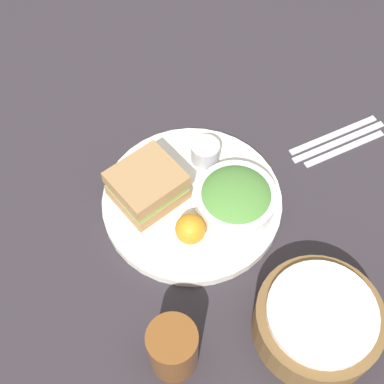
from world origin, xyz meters
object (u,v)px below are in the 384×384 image
(plate, at_px, (192,201))
(bread_basket, at_px, (317,321))
(dressing_cup, at_px, (205,152))
(sandwich, at_px, (147,186))
(fork, at_px, (334,135))
(drink_glass, at_px, (173,349))
(knife, at_px, (339,141))
(salad_bowl, at_px, (236,199))
(spoon, at_px, (345,148))

(plate, height_order, bread_basket, bread_basket)
(dressing_cup, distance_m, bread_basket, 0.34)
(sandwich, height_order, fork, sandwich)
(drink_glass, bearing_deg, dressing_cup, -122.99)
(knife, bearing_deg, dressing_cup, 165.39)
(knife, bearing_deg, plate, 180.00)
(salad_bowl, height_order, fork, salad_bowl)
(sandwich, bearing_deg, drink_glass, 75.19)
(plate, xyz_separation_m, bread_basket, (-0.07, 0.28, 0.03))
(sandwich, height_order, drink_glass, drink_glass)
(salad_bowl, xyz_separation_m, dressing_cup, (0.00, -0.11, -0.01))
(sandwich, bearing_deg, salad_bowl, 146.72)
(knife, bearing_deg, drink_glass, -153.11)
(sandwich, height_order, bread_basket, sandwich)
(dressing_cup, height_order, drink_glass, drink_glass)
(bread_basket, height_order, fork, bread_basket)
(fork, height_order, knife, same)
(salad_bowl, relative_size, dressing_cup, 2.65)
(plate, distance_m, dressing_cup, 0.09)
(drink_glass, relative_size, spoon, 0.59)
(plate, xyz_separation_m, salad_bowl, (-0.06, 0.04, 0.03))
(sandwich, relative_size, salad_bowl, 0.95)
(knife, height_order, spoon, same)
(spoon, bearing_deg, bread_basket, -132.59)
(salad_bowl, bearing_deg, knife, -168.21)
(sandwich, relative_size, dressing_cup, 2.52)
(drink_glass, distance_m, spoon, 0.49)
(fork, xyz_separation_m, knife, (-0.00, 0.02, 0.00))
(sandwich, relative_size, knife, 0.65)
(sandwich, xyz_separation_m, knife, (-0.37, 0.03, -0.05))
(salad_bowl, relative_size, spoon, 0.79)
(spoon, bearing_deg, sandwich, 171.46)
(drink_glass, height_order, spoon, drink_glass)
(plate, relative_size, dressing_cup, 5.99)
(bread_basket, height_order, knife, bread_basket)
(plate, xyz_separation_m, sandwich, (0.07, -0.04, 0.04))
(bread_basket, bearing_deg, knife, -129.45)
(bread_basket, relative_size, fork, 0.97)
(plate, height_order, spoon, plate)
(dressing_cup, relative_size, drink_glass, 0.50)
(sandwich, relative_size, drink_glass, 1.27)
(sandwich, distance_m, fork, 0.37)
(sandwich, distance_m, drink_glass, 0.27)
(plate, xyz_separation_m, dressing_cup, (-0.06, -0.07, 0.03))
(salad_bowl, xyz_separation_m, spoon, (-0.25, -0.03, -0.04))
(plate, height_order, fork, plate)
(spoon, bearing_deg, salad_bowl, -173.51)
(dressing_cup, distance_m, fork, 0.25)
(dressing_cup, distance_m, knife, 0.26)
(bread_basket, bearing_deg, salad_bowl, -86.72)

